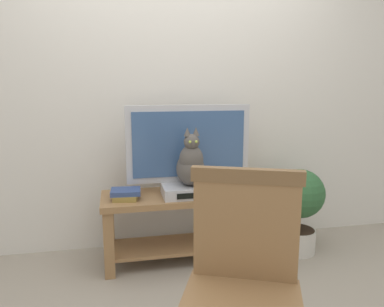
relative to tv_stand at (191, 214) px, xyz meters
The scene contains 9 objects.
ground_plane 0.73m from the tv_stand, 96.04° to the right, with size 12.00×12.00×0.00m, color gray.
back_wall 1.12m from the tv_stand, 99.56° to the left, with size 7.00×0.12×2.80m, color silver.
tv_stand is the anchor object (origin of this frame).
tv 0.51m from the tv_stand, 89.98° to the left, with size 0.93×0.20×0.65m.
media_box 0.21m from the tv_stand, 103.28° to the right, with size 0.41×0.29×0.08m.
cat 0.40m from the tv_stand, 99.27° to the right, with size 0.20×0.32×0.43m.
wooden_chair 1.35m from the tv_stand, 92.58° to the right, with size 0.60×0.60×0.98m.
book_stack 0.52m from the tv_stand, behind, with size 0.22×0.19×0.07m.
potted_plant 0.86m from the tv_stand, ahead, with size 0.38×0.38×0.67m.
Camera 1 is at (-0.46, -1.97, 1.32)m, focal length 34.74 mm.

